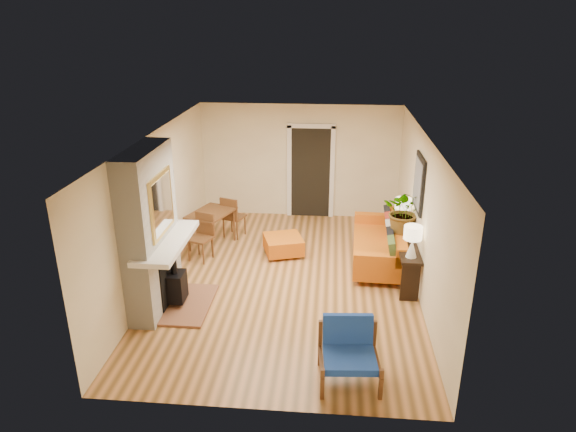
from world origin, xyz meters
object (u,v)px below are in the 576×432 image
at_px(lamp_far, 403,209).
at_px(houseplant, 405,211).
at_px(lamp_near, 413,238).
at_px(sofa, 382,244).
at_px(console_table, 405,247).
at_px(dining_table, 214,219).
at_px(ottoman, 283,244).
at_px(blue_chair, 349,348).

relative_size(lamp_far, houseplant, 0.64).
bearing_deg(houseplant, lamp_near, -89.42).
bearing_deg(sofa, houseplant, -38.65).
bearing_deg(console_table, lamp_far, 90.00).
bearing_deg(dining_table, houseplant, -10.47).
height_order(dining_table, houseplant, houseplant).
xyz_separation_m(ottoman, lamp_near, (2.24, -1.44, 0.86)).
height_order(lamp_far, houseplant, houseplant).
bearing_deg(ottoman, lamp_far, -2.29).
xyz_separation_m(sofa, houseplant, (0.33, -0.26, 0.78)).
bearing_deg(blue_chair, houseplant, 71.91).
xyz_separation_m(sofa, dining_table, (-3.31, 0.41, 0.22)).
xyz_separation_m(lamp_near, lamp_far, (0.00, 1.35, 0.00)).
height_order(ottoman, lamp_near, lamp_near).
distance_m(sofa, blue_chair, 3.49).
bearing_deg(dining_table, sofa, -7.07).
bearing_deg(lamp_far, houseplant, -91.60).
height_order(sofa, lamp_near, lamp_near).
relative_size(dining_table, console_table, 0.92).
relative_size(blue_chair, houseplant, 0.97).
xyz_separation_m(ottoman, dining_table, (-1.41, 0.23, 0.38)).
bearing_deg(ottoman, sofa, -5.55).
distance_m(sofa, dining_table, 3.35).
xyz_separation_m(blue_chair, houseplant, (1.03, 3.16, 0.72)).
height_order(sofa, houseplant, houseplant).
bearing_deg(blue_chair, lamp_near, 64.32).
xyz_separation_m(sofa, ottoman, (-1.90, 0.18, -0.16)).
distance_m(dining_table, lamp_far, 3.70).
relative_size(console_table, lamp_far, 3.43).
relative_size(sofa, blue_chair, 2.63).
height_order(sofa, dining_table, dining_table).
bearing_deg(ottoman, console_table, -18.57).
bearing_deg(sofa, dining_table, 172.93).
relative_size(lamp_near, houseplant, 0.64).
bearing_deg(lamp_far, dining_table, 175.06).
height_order(sofa, console_table, sofa).
xyz_separation_m(blue_chair, dining_table, (-2.61, 3.83, 0.16)).
bearing_deg(ottoman, blue_chair, -71.58).
bearing_deg(lamp_far, ottoman, 177.71).
distance_m(dining_table, lamp_near, 4.04).
height_order(dining_table, lamp_far, lamp_far).
height_order(console_table, lamp_far, lamp_far).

